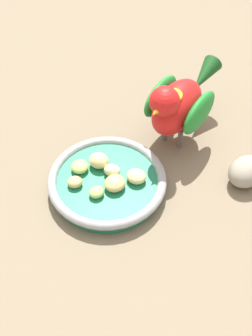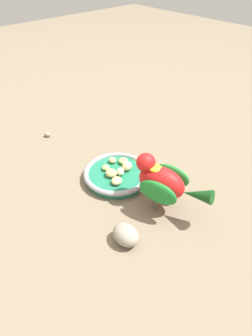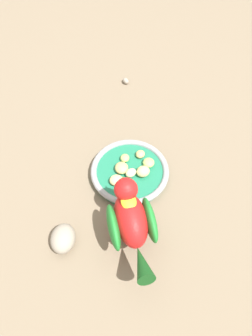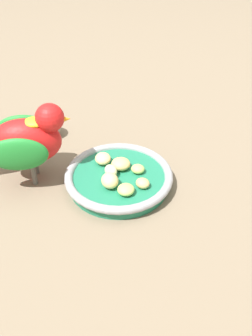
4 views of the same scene
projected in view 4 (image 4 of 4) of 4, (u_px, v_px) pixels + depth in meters
name	position (u px, v px, depth m)	size (l,w,h in m)	color
ground_plane	(120.00, 180.00, 0.66)	(4.00, 4.00, 0.00)	#756651
feeding_bowl	(119.00, 178.00, 0.64)	(0.19, 0.19, 0.03)	#1E7251
apple_piece_0	(111.00, 171.00, 0.63)	(0.03, 0.02, 0.02)	beige
apple_piece_1	(126.00, 190.00, 0.59)	(0.03, 0.03, 0.02)	#B2CC66
apple_piece_2	(138.00, 169.00, 0.64)	(0.02, 0.02, 0.02)	#B2CC66
apple_piece_3	(103.00, 159.00, 0.66)	(0.03, 0.03, 0.02)	#E5C67F
apple_piece_4	(143.00, 183.00, 0.60)	(0.02, 0.02, 0.02)	tan
apple_piece_5	(122.00, 164.00, 0.64)	(0.03, 0.03, 0.02)	tan
apple_piece_6	(110.00, 181.00, 0.60)	(0.03, 0.03, 0.03)	#E5C67F
parrot	(23.00, 139.00, 0.61)	(0.12, 0.21, 0.15)	#59544C
rock_large	(45.00, 126.00, 0.76)	(0.07, 0.05, 0.05)	gray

